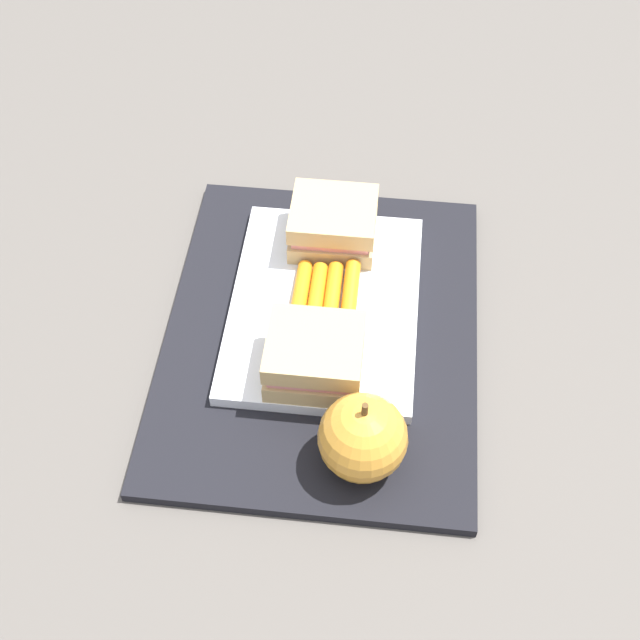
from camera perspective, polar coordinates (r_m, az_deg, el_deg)
name	(u,v)px	position (r m, az deg, el deg)	size (l,w,h in m)	color
ground_plane	(321,338)	(0.79, 0.10, -1.18)	(2.40, 2.40, 0.00)	#56514C
lunchbag_mat	(322,334)	(0.78, 0.10, -0.96)	(0.36, 0.28, 0.01)	black
food_tray	(324,306)	(0.79, 0.30, 0.95)	(0.23, 0.17, 0.01)	white
sandwich_half_left	(333,224)	(0.82, 0.89, 6.37)	(0.07, 0.08, 0.04)	tan
sandwich_half_right	(315,356)	(0.72, -0.35, -2.41)	(0.07, 0.08, 0.04)	tan
carrot_sticks_bundle	(325,296)	(0.78, 0.31, 1.58)	(0.08, 0.06, 0.02)	orange
apple	(363,438)	(0.68, 2.84, -7.77)	(0.07, 0.07, 0.08)	gold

